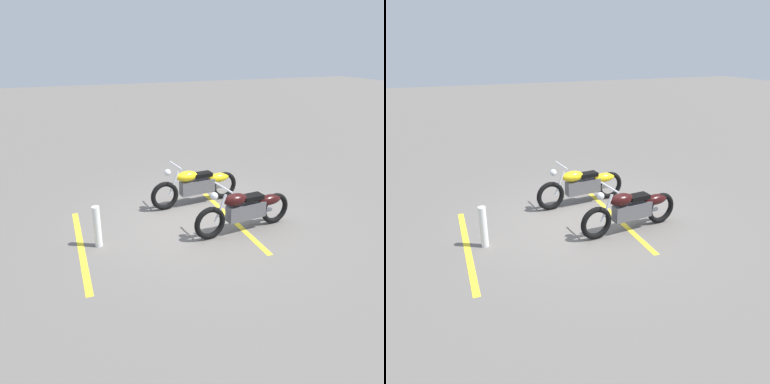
{
  "view_description": "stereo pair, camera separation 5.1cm",
  "coord_description": "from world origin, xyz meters",
  "views": [
    {
      "loc": [
        2.87,
        6.94,
        3.56
      ],
      "look_at": [
        0.21,
        0.0,
        0.65
      ],
      "focal_mm": 35.57,
      "sensor_mm": 36.0,
      "label": 1
    },
    {
      "loc": [
        2.91,
        6.92,
        3.56
      ],
      "look_at": [
        0.21,
        0.0,
        0.65
      ],
      "focal_mm": 35.57,
      "sensor_mm": 36.0,
      "label": 2
    }
  ],
  "objects": [
    {
      "name": "ground_plane",
      "position": [
        0.0,
        0.0,
        0.0
      ],
      "size": [
        60.0,
        60.0,
        0.0
      ],
      "primitive_type": "plane",
      "color": "#66605B"
    },
    {
      "name": "motorcycle_bright_foreground",
      "position": [
        -0.25,
        -0.83,
        0.46
      ],
      "size": [
        2.23,
        0.62,
        1.04
      ],
      "rotation": [
        0.0,
        0.0,
        0.09
      ],
      "color": "black",
      "rests_on": "ground"
    },
    {
      "name": "motorcycle_dark_foreground",
      "position": [
        -0.65,
        0.81,
        0.46
      ],
      "size": [
        2.23,
        0.63,
        1.04
      ],
      "rotation": [
        0.0,
        0.0,
        0.11
      ],
      "color": "black",
      "rests_on": "ground"
    },
    {
      "name": "bollard_post",
      "position": [
        2.25,
        0.42,
        0.4
      ],
      "size": [
        0.14,
        0.14,
        0.8
      ],
      "primitive_type": "cylinder",
      "color": "white",
      "rests_on": "ground"
    },
    {
      "name": "parking_stripe_near",
      "position": [
        -0.62,
        0.28,
        0.0
      ],
      "size": [
        0.18,
        3.2,
        0.01
      ],
      "primitive_type": "cube",
      "rotation": [
        0.0,
        0.0,
        1.55
      ],
      "color": "yellow",
      "rests_on": "ground"
    },
    {
      "name": "parking_stripe_mid",
      "position": [
        2.58,
        0.36,
        0.0
      ],
      "size": [
        0.18,
        3.2,
        0.01
      ],
      "primitive_type": "cube",
      "rotation": [
        0.0,
        0.0,
        1.55
      ],
      "color": "yellow",
      "rests_on": "ground"
    }
  ]
}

